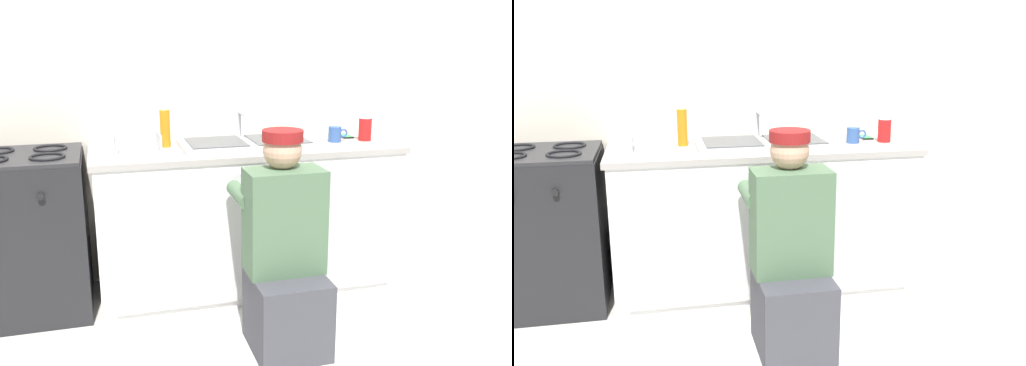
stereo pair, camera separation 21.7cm
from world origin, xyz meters
TOP-DOWN VIEW (x-y plane):
  - ground_plane at (0.00, 0.00)m, footprint 12.00×12.00m
  - back_wall at (0.00, 0.65)m, footprint 6.00×0.10m
  - counter_cabinet at (0.00, 0.29)m, footprint 1.80×0.62m
  - countertop at (0.00, 0.30)m, footprint 1.84×0.62m
  - sink_double_basin at (0.00, 0.30)m, footprint 0.80×0.44m
  - stove_range at (-1.26, 0.30)m, footprint 0.63×0.62m
  - plumber_person at (-0.01, -0.46)m, footprint 0.42×0.61m
  - soda_cup_red at (0.76, 0.28)m, footprint 0.08×0.08m
  - soap_bottle_orange at (-0.47, 0.40)m, footprint 0.06×0.06m
  - coffee_mug at (0.56, 0.29)m, footprint 0.13×0.08m
  - cell_phone at (0.69, 0.43)m, footprint 0.07×0.14m
  - dish_rack_tray at (-0.65, 0.25)m, footprint 0.28×0.22m

SIDE VIEW (x-z plane):
  - ground_plane at x=0.00m, z-range 0.00..0.00m
  - counter_cabinet at x=0.00m, z-range 0.00..0.86m
  - stove_range at x=-1.26m, z-range 0.00..0.92m
  - plumber_person at x=-0.01m, z-range -0.09..1.01m
  - countertop at x=0.00m, z-range 0.86..0.89m
  - cell_phone at x=0.69m, z-range 0.89..0.91m
  - sink_double_basin at x=0.00m, z-range 0.82..1.01m
  - dish_rack_tray at x=-0.65m, z-range 0.86..0.97m
  - coffee_mug at x=0.56m, z-range 0.89..0.99m
  - soda_cup_red at x=0.76m, z-range 0.89..1.05m
  - soap_bottle_orange at x=-0.47m, z-range 0.88..1.13m
  - back_wall at x=0.00m, z-range 0.00..2.50m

